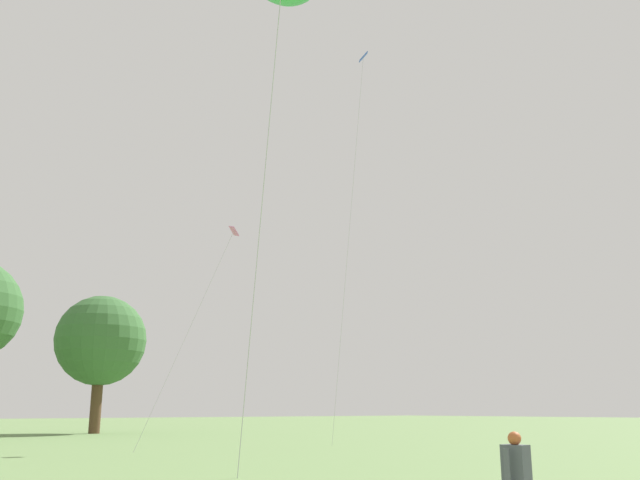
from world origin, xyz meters
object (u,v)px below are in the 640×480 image
(person_tall_center, at_px, (517,476))
(tree_shrub_far, at_px, (101,341))
(small_kite_streamer_purple, at_px, (226,248))
(small_kite_bird_shape, at_px, (360,98))

(person_tall_center, bearing_deg, tree_shrub_far, -16.26)
(small_kite_streamer_purple, height_order, tree_shrub_far, small_kite_streamer_purple)
(small_kite_streamer_purple, relative_size, tree_shrub_far, 1.04)
(small_kite_bird_shape, distance_m, tree_shrub_far, 31.20)
(tree_shrub_far, bearing_deg, small_kite_bird_shape, -84.29)
(tree_shrub_far, bearing_deg, person_tall_center, -104.57)
(person_tall_center, height_order, small_kite_streamer_purple, small_kite_streamer_purple)
(tree_shrub_far, bearing_deg, small_kite_streamer_purple, -98.04)
(small_kite_streamer_purple, bearing_deg, tree_shrub_far, 69.67)
(person_tall_center, height_order, small_kite_bird_shape, small_kite_bird_shape)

